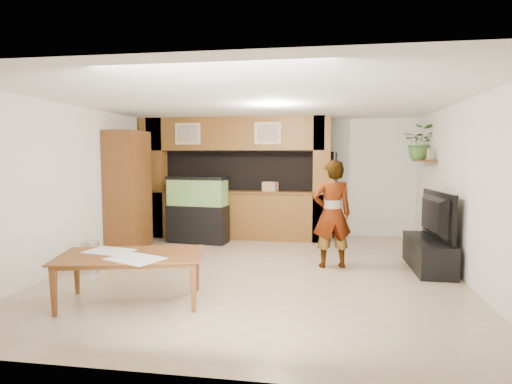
% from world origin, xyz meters
% --- Properties ---
extents(floor, '(6.50, 6.50, 0.00)m').
position_xyz_m(floor, '(0.00, 0.00, 0.00)').
color(floor, tan).
rests_on(floor, ground).
extents(ceiling, '(6.50, 6.50, 0.00)m').
position_xyz_m(ceiling, '(0.00, 0.00, 2.60)').
color(ceiling, white).
rests_on(ceiling, wall_back).
extents(wall_back, '(6.00, 0.00, 6.00)m').
position_xyz_m(wall_back, '(0.00, 3.25, 1.30)').
color(wall_back, silver).
rests_on(wall_back, floor).
extents(wall_left, '(0.00, 6.50, 6.50)m').
position_xyz_m(wall_left, '(-3.00, 0.00, 1.30)').
color(wall_left, silver).
rests_on(wall_left, floor).
extents(wall_right, '(0.00, 6.50, 6.50)m').
position_xyz_m(wall_right, '(3.00, 0.00, 1.30)').
color(wall_right, silver).
rests_on(wall_right, floor).
extents(partition, '(4.20, 0.99, 2.60)m').
position_xyz_m(partition, '(-0.95, 2.64, 1.31)').
color(partition, brown).
rests_on(partition, floor).
extents(wall_clock, '(0.05, 0.25, 0.25)m').
position_xyz_m(wall_clock, '(-2.97, 1.00, 1.90)').
color(wall_clock, black).
rests_on(wall_clock, wall_left).
extents(wall_shelf, '(0.25, 0.90, 0.04)m').
position_xyz_m(wall_shelf, '(2.85, 1.95, 1.70)').
color(wall_shelf, brown).
rests_on(wall_shelf, wall_right).
extents(pantry_cabinet, '(0.56, 0.92, 2.26)m').
position_xyz_m(pantry_cabinet, '(-2.70, 1.18, 1.13)').
color(pantry_cabinet, brown).
rests_on(pantry_cabinet, floor).
extents(trash_can, '(0.27, 0.27, 0.49)m').
position_xyz_m(trash_can, '(-2.54, -0.50, 0.25)').
color(trash_can, '#B2B2B7').
rests_on(trash_can, floor).
extents(aquarium, '(1.23, 0.46, 1.37)m').
position_xyz_m(aquarium, '(-1.56, 1.95, 0.67)').
color(aquarium, black).
rests_on(aquarium, floor).
extents(tv_stand, '(0.53, 1.45, 0.48)m').
position_xyz_m(tv_stand, '(2.65, 0.53, 0.24)').
color(tv_stand, black).
rests_on(tv_stand, floor).
extents(television, '(0.29, 1.32, 0.75)m').
position_xyz_m(television, '(2.65, 0.53, 0.86)').
color(television, black).
rests_on(television, tv_stand).
extents(photo_frame, '(0.05, 0.15, 0.20)m').
position_xyz_m(photo_frame, '(2.85, 1.65, 1.82)').
color(photo_frame, tan).
rests_on(photo_frame, wall_shelf).
extents(potted_plant, '(0.74, 0.69, 0.66)m').
position_xyz_m(potted_plant, '(2.82, 2.20, 2.05)').
color(potted_plant, '#3E702D').
rests_on(potted_plant, wall_shelf).
extents(person, '(0.71, 0.54, 1.73)m').
position_xyz_m(person, '(1.13, 0.41, 0.86)').
color(person, tan).
rests_on(person, floor).
extents(microphone, '(0.03, 0.09, 0.15)m').
position_xyz_m(microphone, '(1.18, 0.25, 1.77)').
color(microphone, black).
rests_on(microphone, person).
extents(dining_table, '(1.90, 1.35, 0.60)m').
position_xyz_m(dining_table, '(-1.30, -1.70, 0.30)').
color(dining_table, brown).
rests_on(dining_table, floor).
extents(newspaper_a, '(0.74, 0.65, 0.01)m').
position_xyz_m(newspaper_a, '(-1.15, -1.90, 0.61)').
color(newspaper_a, silver).
rests_on(newspaper_a, dining_table).
extents(newspaper_b, '(0.62, 0.50, 0.01)m').
position_xyz_m(newspaper_b, '(-1.65, -1.57, 0.61)').
color(newspaper_b, silver).
rests_on(newspaper_b, dining_table).
extents(counter_box, '(0.34, 0.28, 0.20)m').
position_xyz_m(counter_box, '(-0.12, 2.45, 1.14)').
color(counter_box, '#A27A58').
rests_on(counter_box, partition).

